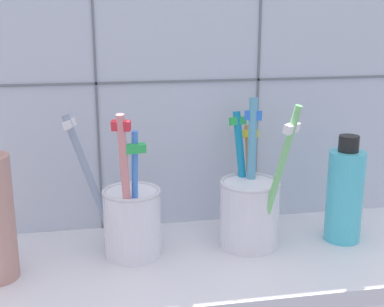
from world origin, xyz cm
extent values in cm
cube|color=silver|center=(0.00, 0.00, 1.00)|extent=(64.00, 22.00, 2.00)
cube|color=silver|center=(0.00, 12.00, 22.50)|extent=(64.00, 2.00, 45.00)
cube|color=slate|center=(-10.67, 10.90, 22.50)|extent=(0.30, 0.20, 45.00)
cube|color=slate|center=(10.67, 10.90, 22.50)|extent=(0.30, 0.20, 45.00)
cube|color=slate|center=(0.00, 10.90, 21.64)|extent=(64.00, 0.20, 0.30)
cylinder|color=white|center=(-7.24, 2.12, 6.01)|extent=(6.82, 6.82, 8.02)
torus|color=silver|center=(-7.24, 2.12, 10.02)|extent=(6.98, 6.98, 0.50)
cylinder|color=#8C9DB7|center=(-11.80, 4.39, 10.62)|extent=(6.32, 2.72, 16.72)
cube|color=white|center=(-13.99, 5.06, 17.77)|extent=(1.66, 2.72, 1.09)
cylinder|color=#4487EC|center=(-7.02, -0.39, 10.16)|extent=(1.12, 2.52, 15.59)
cube|color=green|center=(-6.92, -1.00, 16.04)|extent=(2.45, 1.28, 1.05)
cylinder|color=pink|center=(-8.01, -0.53, 11.21)|extent=(2.04, 3.93, 17.77)
cube|color=#E5333F|center=(-8.38, -1.67, 18.78)|extent=(2.20, 1.50, 1.18)
cylinder|color=white|center=(7.24, 2.12, 6.12)|extent=(7.33, 7.33, 8.24)
torus|color=silver|center=(7.24, 2.12, 10.24)|extent=(7.46, 7.46, 0.50)
cylinder|color=tan|center=(8.50, 6.07, 9.22)|extent=(1.37, 5.45, 13.95)
cube|color=yellow|center=(8.62, 7.85, 14.98)|extent=(2.59, 1.23, 1.17)
cylinder|color=#5AA7C8|center=(7.85, 3.78, 11.33)|extent=(2.12, 3.45, 17.98)
cube|color=blue|center=(8.12, 4.53, 18.07)|extent=(2.27, 1.46, 1.24)
cylinder|color=#188CBE|center=(6.97, 4.70, 10.31)|extent=(1.93, 5.05, 16.06)
cube|color=green|center=(6.65, 6.31, 17.08)|extent=(2.25, 1.37, 1.17)
cylinder|color=#7FD47D|center=(9.19, -1.70, 11.50)|extent=(4.23, 4.66, 18.41)
cube|color=white|center=(10.24, -2.90, 18.00)|extent=(2.56, 2.42, 1.17)
cylinder|color=#4FCFE2|center=(19.51, 1.49, 7.86)|extent=(4.57, 4.57, 11.72)
cylinder|color=black|center=(19.51, 1.49, 14.72)|extent=(2.51, 2.51, 2.00)
camera|label=1|loc=(-11.24, -57.10, 30.60)|focal=49.73mm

